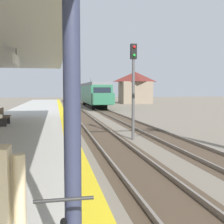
# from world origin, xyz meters

# --- Properties ---
(station_platform) EXTENTS (5.00, 80.00, 0.91)m
(station_platform) POSITION_xyz_m (-2.50, 16.00, 0.45)
(station_platform) COLOR #B7B5AD
(station_platform) RESTS_ON ground
(track_pair_nearest_platform) EXTENTS (2.34, 120.00, 0.16)m
(track_pair_nearest_platform) POSITION_xyz_m (1.90, 20.00, 0.05)
(track_pair_nearest_platform) COLOR #4C3D2D
(track_pair_nearest_platform) RESTS_ON ground
(track_pair_middle) EXTENTS (2.34, 120.00, 0.16)m
(track_pair_middle) POSITION_xyz_m (5.30, 20.00, 0.05)
(track_pair_middle) COLOR #4C3D2D
(track_pair_middle) RESTS_ON ground
(approaching_train) EXTENTS (2.93, 19.60, 4.76)m
(approaching_train) POSITION_xyz_m (5.30, 46.17, 2.18)
(approaching_train) COLOR #286647
(approaching_train) RESTS_ON ground
(rail_signal_post) EXTENTS (0.32, 0.34, 5.20)m
(rail_signal_post) POSITION_xyz_m (3.37, 15.12, 3.19)
(rail_signal_post) COLOR #4C4C4C
(rail_signal_post) RESTS_ON ground
(platform_bench) EXTENTS (0.45, 1.60, 0.88)m
(platform_bench) POSITION_xyz_m (-3.48, 15.69, 1.37)
(platform_bench) COLOR brown
(platform_bench) RESTS_ON station_platform
(distant_trackside_house) EXTENTS (6.60, 5.28, 6.40)m
(distant_trackside_house) POSITION_xyz_m (15.17, 56.43, 3.34)
(distant_trackside_house) COLOR #7F705B
(distant_trackside_house) RESTS_ON ground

